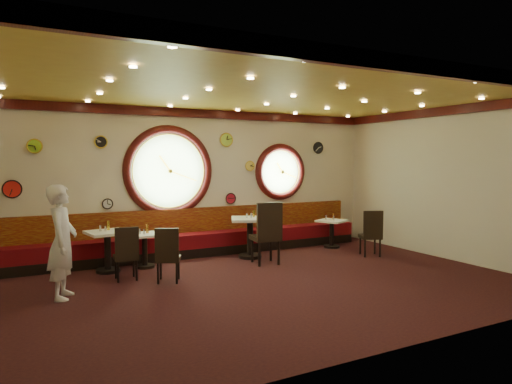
# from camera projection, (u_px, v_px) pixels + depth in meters

# --- Properties ---
(floor) EXTENTS (9.00, 6.00, 0.00)m
(floor) POSITION_uv_depth(u_px,v_px,m) (258.00, 285.00, 7.61)
(floor) COLOR black
(floor) RESTS_ON ground
(ceiling) EXTENTS (9.00, 6.00, 0.02)m
(ceiling) POSITION_uv_depth(u_px,v_px,m) (258.00, 91.00, 7.39)
(ceiling) COLOR gold
(ceiling) RESTS_ON wall_back
(wall_back) EXTENTS (9.00, 0.02, 3.20)m
(wall_back) POSITION_uv_depth(u_px,v_px,m) (195.00, 182.00, 10.15)
(wall_back) COLOR beige
(wall_back) RESTS_ON floor
(wall_front) EXTENTS (9.00, 0.02, 3.20)m
(wall_front) POSITION_uv_depth(u_px,v_px,m) (390.00, 206.00, 4.85)
(wall_front) COLOR beige
(wall_front) RESTS_ON floor
(wall_right) EXTENTS (0.02, 6.00, 3.20)m
(wall_right) POSITION_uv_depth(u_px,v_px,m) (447.00, 183.00, 9.59)
(wall_right) COLOR beige
(wall_right) RESTS_ON floor
(molding_back) EXTENTS (9.00, 0.10, 0.18)m
(molding_back) POSITION_uv_depth(u_px,v_px,m) (195.00, 113.00, 10.00)
(molding_back) COLOR #380A0A
(molding_back) RESTS_ON wall_back
(molding_front) EXTENTS (9.00, 0.10, 0.18)m
(molding_front) POSITION_uv_depth(u_px,v_px,m) (390.00, 63.00, 4.79)
(molding_front) COLOR #380A0A
(molding_front) RESTS_ON wall_back
(molding_right) EXTENTS (0.10, 6.00, 0.18)m
(molding_right) POSITION_uv_depth(u_px,v_px,m) (447.00, 111.00, 9.46)
(molding_right) COLOR #380A0A
(molding_right) RESTS_ON wall_back
(banquette_base) EXTENTS (8.00, 0.55, 0.20)m
(banquette_base) POSITION_uv_depth(u_px,v_px,m) (200.00, 251.00, 10.01)
(banquette_base) COLOR black
(banquette_base) RESTS_ON floor
(banquette_seat) EXTENTS (8.00, 0.55, 0.30)m
(banquette_seat) POSITION_uv_depth(u_px,v_px,m) (200.00, 239.00, 9.99)
(banquette_seat) COLOR #56070E
(banquette_seat) RESTS_ON banquette_base
(banquette_back) EXTENTS (8.00, 0.10, 0.55)m
(banquette_back) POSITION_uv_depth(u_px,v_px,m) (196.00, 220.00, 10.16)
(banquette_back) COLOR #5E0A07
(banquette_back) RESTS_ON wall_back
(porthole_left_glass) EXTENTS (1.66, 0.02, 1.66)m
(porthole_left_glass) POSITION_uv_depth(u_px,v_px,m) (169.00, 171.00, 9.85)
(porthole_left_glass) COLOR #93C174
(porthole_left_glass) RESTS_ON wall_back
(porthole_left_frame) EXTENTS (1.98, 0.18, 1.98)m
(porthole_left_frame) POSITION_uv_depth(u_px,v_px,m) (169.00, 171.00, 9.84)
(porthole_left_frame) COLOR #380A0A
(porthole_left_frame) RESTS_ON wall_back
(porthole_left_ring) EXTENTS (1.61, 0.03, 1.61)m
(porthole_left_ring) POSITION_uv_depth(u_px,v_px,m) (169.00, 171.00, 9.81)
(porthole_left_ring) COLOR gold
(porthole_left_ring) RESTS_ON wall_back
(porthole_right_glass) EXTENTS (1.10, 0.02, 1.10)m
(porthole_right_glass) POSITION_uv_depth(u_px,v_px,m) (280.00, 172.00, 11.15)
(porthole_right_glass) COLOR #93C174
(porthole_right_glass) RESTS_ON wall_back
(porthole_right_frame) EXTENTS (1.38, 0.18, 1.38)m
(porthole_right_frame) POSITION_uv_depth(u_px,v_px,m) (280.00, 172.00, 11.14)
(porthole_right_frame) COLOR #380A0A
(porthole_right_frame) RESTS_ON wall_back
(porthole_right_ring) EXTENTS (1.09, 0.03, 1.09)m
(porthole_right_ring) POSITION_uv_depth(u_px,v_px,m) (281.00, 172.00, 11.11)
(porthole_right_ring) COLOR gold
(porthole_right_ring) RESTS_ON wall_back
(wall_clock_0) EXTENTS (0.20, 0.03, 0.20)m
(wall_clock_0) POSITION_uv_depth(u_px,v_px,m) (107.00, 204.00, 9.26)
(wall_clock_0) COLOR silver
(wall_clock_0) RESTS_ON wall_back
(wall_clock_1) EXTENTS (0.30, 0.03, 0.30)m
(wall_clock_1) POSITION_uv_depth(u_px,v_px,m) (226.00, 140.00, 10.40)
(wall_clock_1) COLOR #A7D542
(wall_clock_1) RESTS_ON wall_back
(wall_clock_2) EXTENTS (0.22, 0.03, 0.22)m
(wall_clock_2) POSITION_uv_depth(u_px,v_px,m) (250.00, 166.00, 10.72)
(wall_clock_2) COLOR #DCC249
(wall_clock_2) RESTS_ON wall_back
(wall_clock_3) EXTENTS (0.32, 0.03, 0.32)m
(wall_clock_3) POSITION_uv_depth(u_px,v_px,m) (12.00, 189.00, 8.45)
(wall_clock_3) COLOR red
(wall_clock_3) RESTS_ON wall_back
(wall_clock_4) EXTENTS (0.24, 0.03, 0.24)m
(wall_clock_4) POSITION_uv_depth(u_px,v_px,m) (101.00, 142.00, 9.13)
(wall_clock_4) COLOR black
(wall_clock_4) RESTS_ON wall_back
(wall_clock_5) EXTENTS (0.26, 0.03, 0.26)m
(wall_clock_5) POSITION_uv_depth(u_px,v_px,m) (35.00, 146.00, 8.58)
(wall_clock_5) COLOR #94D42A
(wall_clock_5) RESTS_ON wall_back
(wall_clock_6) EXTENTS (0.28, 0.03, 0.28)m
(wall_clock_6) POSITION_uv_depth(u_px,v_px,m) (318.00, 148.00, 11.59)
(wall_clock_6) COLOR black
(wall_clock_6) RESTS_ON wall_back
(wall_clock_7) EXTENTS (0.24, 0.03, 0.24)m
(wall_clock_7) POSITION_uv_depth(u_px,v_px,m) (231.00, 199.00, 10.54)
(wall_clock_7) COLOR red
(wall_clock_7) RESTS_ON wall_back
(table_a) EXTENTS (0.81, 0.81, 0.77)m
(table_a) POSITION_uv_depth(u_px,v_px,m) (108.00, 246.00, 8.48)
(table_a) COLOR black
(table_a) RESTS_ON floor
(table_b) EXTENTS (0.61, 0.61, 0.67)m
(table_b) POSITION_uv_depth(u_px,v_px,m) (145.00, 246.00, 8.84)
(table_b) COLOR black
(table_b) RESTS_ON floor
(table_c) EXTENTS (1.03, 1.03, 0.86)m
(table_c) POSITION_uv_depth(u_px,v_px,m) (250.00, 233.00, 9.73)
(table_c) COLOR black
(table_c) RESTS_ON floor
(table_d) EXTENTS (0.80, 0.80, 0.66)m
(table_d) POSITION_uv_depth(u_px,v_px,m) (332.00, 230.00, 10.87)
(table_d) COLOR black
(table_d) RESTS_ON floor
(chair_a) EXTENTS (0.42, 0.42, 0.58)m
(chair_a) POSITION_uv_depth(u_px,v_px,m) (126.00, 250.00, 7.86)
(chair_a) COLOR black
(chair_a) RESTS_ON floor
(chair_b) EXTENTS (0.53, 0.53, 0.59)m
(chair_b) POSITION_uv_depth(u_px,v_px,m) (168.00, 251.00, 7.72)
(chair_b) COLOR black
(chair_b) RESTS_ON floor
(chair_c) EXTENTS (0.59, 0.59, 0.78)m
(chair_c) POSITION_uv_depth(u_px,v_px,m) (267.00, 229.00, 9.06)
(chair_c) COLOR black
(chair_c) RESTS_ON floor
(chair_d) EXTENTS (0.55, 0.55, 0.62)m
(chair_d) POSITION_uv_depth(u_px,v_px,m) (372.00, 230.00, 9.85)
(chair_d) COLOR black
(chair_d) RESTS_ON floor
(condiment_a_salt) EXTENTS (0.04, 0.04, 0.11)m
(condiment_a_salt) POSITION_uv_depth(u_px,v_px,m) (100.00, 228.00, 8.43)
(condiment_a_salt) COLOR silver
(condiment_a_salt) RESTS_ON table_a
(condiment_b_salt) EXTENTS (0.04, 0.04, 0.11)m
(condiment_b_salt) POSITION_uv_depth(u_px,v_px,m) (140.00, 231.00, 8.79)
(condiment_b_salt) COLOR #B8B8BC
(condiment_b_salt) RESTS_ON table_b
(condiment_c_salt) EXTENTS (0.04, 0.04, 0.10)m
(condiment_c_salt) POSITION_uv_depth(u_px,v_px,m) (247.00, 215.00, 9.70)
(condiment_c_salt) COLOR silver
(condiment_c_salt) RESTS_ON table_c
(condiment_d_salt) EXTENTS (0.04, 0.04, 0.11)m
(condiment_d_salt) POSITION_uv_depth(u_px,v_px,m) (326.00, 218.00, 10.87)
(condiment_d_salt) COLOR silver
(condiment_d_salt) RESTS_ON table_d
(condiment_a_pepper) EXTENTS (0.04, 0.04, 0.10)m
(condiment_a_pepper) POSITION_uv_depth(u_px,v_px,m) (105.00, 229.00, 8.43)
(condiment_a_pepper) COLOR silver
(condiment_a_pepper) RESTS_ON table_a
(condiment_b_pepper) EXTENTS (0.04, 0.04, 0.10)m
(condiment_b_pepper) POSITION_uv_depth(u_px,v_px,m) (144.00, 232.00, 8.75)
(condiment_b_pepper) COLOR #B8B7BC
(condiment_b_pepper) RESTS_ON table_b
(condiment_c_pepper) EXTENTS (0.04, 0.04, 0.11)m
(condiment_c_pepper) POSITION_uv_depth(u_px,v_px,m) (251.00, 215.00, 9.68)
(condiment_c_pepper) COLOR silver
(condiment_c_pepper) RESTS_ON table_c
(condiment_d_pepper) EXTENTS (0.04, 0.04, 0.11)m
(condiment_d_pepper) POSITION_uv_depth(u_px,v_px,m) (334.00, 218.00, 10.80)
(condiment_d_pepper) COLOR silver
(condiment_d_pepper) RESTS_ON table_d
(condiment_a_bottle) EXTENTS (0.06, 0.06, 0.18)m
(condiment_a_bottle) POSITION_uv_depth(u_px,v_px,m) (108.00, 225.00, 8.59)
(condiment_a_bottle) COLOR yellow
(condiment_a_bottle) RESTS_ON table_a
(condiment_b_bottle) EXTENTS (0.06, 0.06, 0.18)m
(condiment_b_bottle) POSITION_uv_depth(u_px,v_px,m) (147.00, 228.00, 8.88)
(condiment_b_bottle) COLOR gold
(condiment_b_bottle) RESTS_ON table_b
(condiment_c_bottle) EXTENTS (0.05, 0.05, 0.15)m
(condiment_c_bottle) POSITION_uv_depth(u_px,v_px,m) (254.00, 214.00, 9.81)
(condiment_c_bottle) COLOR gold
(condiment_c_bottle) RESTS_ON table_c
(condiment_d_bottle) EXTENTS (0.04, 0.04, 0.14)m
(condiment_d_bottle) POSITION_uv_depth(u_px,v_px,m) (333.00, 216.00, 10.99)
(condiment_d_bottle) COLOR gold
(condiment_d_bottle) RESTS_ON table_d
(waiter) EXTENTS (0.58, 0.72, 1.72)m
(waiter) POSITION_uv_depth(u_px,v_px,m) (62.00, 242.00, 6.85)
(waiter) COLOR white
(waiter) RESTS_ON floor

